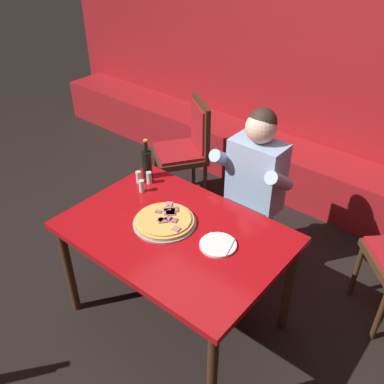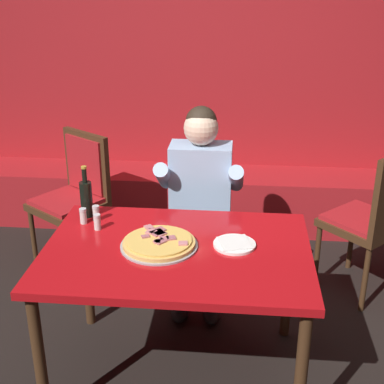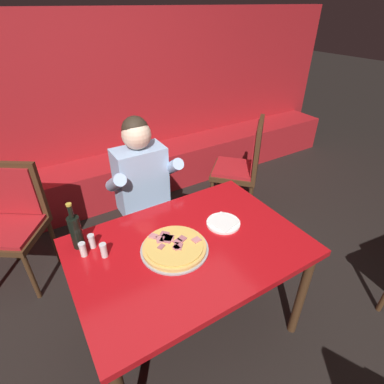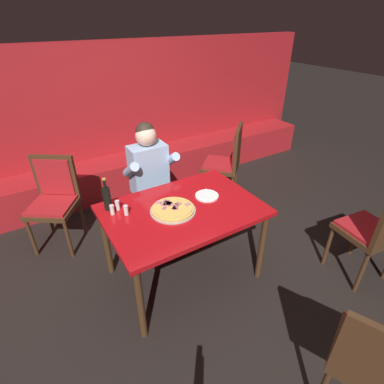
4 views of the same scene
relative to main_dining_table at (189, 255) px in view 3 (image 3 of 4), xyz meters
The scene contains 13 objects.
ground_plane 0.68m from the main_dining_table, ahead, with size 24.00×24.00×0.00m, color black.
booth_wall_panel 2.20m from the main_dining_table, 90.00° to the left, with size 6.80×0.16×1.90m, color #A3191E.
booth_bench 1.91m from the main_dining_table, 90.00° to the left, with size 6.46×0.48×0.46m, color #A3191E.
main_dining_table is the anchor object (origin of this frame).
pizza 0.13m from the main_dining_table, behind, with size 0.38×0.38×0.05m.
plate_white_paper 0.30m from the main_dining_table, 10.51° to the left, with size 0.21×0.21×0.02m.
beer_bottle 0.65m from the main_dining_table, 149.24° to the left, with size 0.07×0.07×0.29m.
shaker_black_pepper 0.59m from the main_dining_table, 156.72° to the left, with size 0.04×0.04×0.09m.
shaker_oregano 0.56m from the main_dining_table, 150.27° to the left, with size 0.04×0.04×0.09m.
shaker_red_pepper_flakes 0.48m from the main_dining_table, 159.45° to the left, with size 0.04×0.04×0.09m.
diner_seated_blue_shirt 0.72m from the main_dining_table, 85.88° to the left, with size 0.53×0.53×1.27m.
dining_chair_far_left 1.45m from the main_dining_table, 127.20° to the left, with size 0.61×0.61×0.97m.
dining_chair_near_right 1.47m from the main_dining_table, 37.41° to the left, with size 0.62×0.62×1.02m.
Camera 3 is at (-0.65, -1.10, 1.94)m, focal length 28.00 mm.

